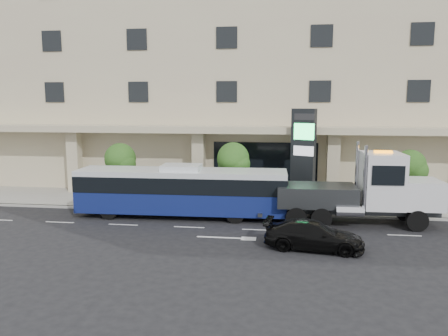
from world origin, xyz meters
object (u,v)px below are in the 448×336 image
(city_bus, at_px, (182,190))
(black_sedan, at_px, (314,235))
(signage_pylon, at_px, (303,156))
(tow_truck, at_px, (364,191))

(city_bus, xyz_separation_m, black_sedan, (7.87, -5.20, -0.99))
(city_bus, height_order, signage_pylon, signage_pylon)
(tow_truck, xyz_separation_m, signage_pylon, (-3.42, 4.31, 1.52))
(city_bus, height_order, tow_truck, tow_truck)
(black_sedan, height_order, signage_pylon, signage_pylon)
(tow_truck, bearing_deg, city_bus, 177.06)
(black_sedan, bearing_deg, signage_pylon, 8.60)
(signage_pylon, bearing_deg, black_sedan, -64.55)
(city_bus, bearing_deg, tow_truck, -2.84)
(city_bus, height_order, black_sedan, city_bus)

